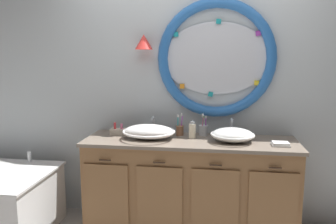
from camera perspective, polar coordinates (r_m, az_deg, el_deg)
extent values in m
cube|color=silver|center=(3.35, 4.36, 3.77)|extent=(6.40, 0.08, 2.60)
ellipsoid|color=silver|center=(3.27, 8.01, 8.81)|extent=(1.01, 0.02, 0.67)
torus|color=#2866B7|center=(3.27, 8.01, 8.81)|extent=(1.11, 0.10, 1.11)
cube|color=teal|center=(3.29, 16.91, 9.13)|extent=(0.05, 0.01, 0.05)
cube|color=purple|center=(3.28, 14.80, 12.56)|extent=(0.05, 0.01, 0.05)
cube|color=teal|center=(3.27, 8.43, 14.71)|extent=(0.05, 0.01, 0.05)
cube|color=teal|center=(3.29, 1.33, 12.80)|extent=(0.05, 0.01, 0.05)
cube|color=red|center=(3.30, -0.90, 8.85)|extent=(0.05, 0.01, 0.05)
cube|color=orange|center=(3.29, 2.38, 4.31)|extent=(0.05, 0.01, 0.05)
cube|color=teal|center=(3.28, 7.11, 2.95)|extent=(0.05, 0.01, 0.05)
cube|color=yellow|center=(3.29, 14.56, 4.71)|extent=(0.04, 0.01, 0.04)
cylinder|color=#4C3823|center=(3.32, -3.87, 11.89)|extent=(0.02, 0.09, 0.02)
cone|color=red|center=(3.27, -4.06, 11.57)|extent=(0.17, 0.17, 0.14)
cube|color=olive|center=(3.24, 3.63, -12.39)|extent=(1.87, 0.56, 0.85)
cube|color=gray|center=(3.11, 3.71, -4.86)|extent=(1.91, 0.60, 0.03)
cube|color=gray|center=(3.39, 4.08, -4.96)|extent=(1.87, 0.02, 0.11)
cube|color=olive|center=(3.13, -10.20, -14.23)|extent=(0.39, 0.02, 0.64)
cylinder|color=#422D1E|center=(2.99, -10.47, -7.90)|extent=(0.10, 0.01, 0.01)
cube|color=olive|center=(3.02, -1.44, -14.96)|extent=(0.39, 0.02, 0.64)
cylinder|color=#422D1E|center=(2.88, -1.52, -8.44)|extent=(0.10, 0.01, 0.01)
cube|color=olive|center=(2.98, 7.78, -15.37)|extent=(0.39, 0.02, 0.64)
cylinder|color=#422D1E|center=(2.84, 7.95, -8.78)|extent=(0.10, 0.01, 0.01)
cube|color=olive|center=(3.02, 17.04, -15.41)|extent=(0.39, 0.02, 0.64)
cylinder|color=#422D1E|center=(2.88, 17.42, -8.89)|extent=(0.10, 0.01, 0.01)
cylinder|color=silver|center=(3.71, -22.12, -6.91)|extent=(0.04, 0.04, 0.11)
ellipsoid|color=white|center=(3.11, -3.20, -3.30)|extent=(0.46, 0.27, 0.13)
torus|color=white|center=(3.11, -3.20, -3.24)|extent=(0.48, 0.48, 0.02)
cylinder|color=silver|center=(3.11, -3.20, -3.24)|extent=(0.03, 0.03, 0.01)
ellipsoid|color=white|center=(3.05, 10.70, -3.77)|extent=(0.37, 0.29, 0.12)
torus|color=white|center=(3.05, 10.70, -3.71)|extent=(0.39, 0.39, 0.02)
cylinder|color=silver|center=(3.05, 10.70, -3.71)|extent=(0.03, 0.03, 0.01)
cylinder|color=silver|center=(3.35, -2.38, -3.36)|extent=(0.05, 0.05, 0.02)
cylinder|color=silver|center=(3.33, -2.39, -2.07)|extent=(0.02, 0.02, 0.13)
sphere|color=silver|center=(3.32, -2.40, -0.93)|extent=(0.03, 0.03, 0.03)
cylinder|color=silver|center=(3.27, -2.57, -1.10)|extent=(0.02, 0.10, 0.02)
cylinder|color=silver|center=(3.36, -3.72, -2.98)|extent=(0.04, 0.04, 0.06)
cylinder|color=silver|center=(3.33, -1.03, -3.07)|extent=(0.04, 0.04, 0.06)
cube|color=silver|center=(3.35, -3.73, -2.41)|extent=(0.05, 0.01, 0.01)
cube|color=silver|center=(3.33, -1.04, -2.49)|extent=(0.05, 0.01, 0.01)
cylinder|color=silver|center=(3.30, 10.51, -3.72)|extent=(0.05, 0.05, 0.02)
cylinder|color=silver|center=(3.28, 10.55, -2.39)|extent=(0.02, 0.02, 0.14)
sphere|color=silver|center=(3.27, 10.59, -1.23)|extent=(0.03, 0.03, 0.03)
cylinder|color=silver|center=(3.22, 10.62, -1.39)|extent=(0.02, 0.10, 0.02)
cylinder|color=silver|center=(3.29, 8.90, -3.34)|extent=(0.04, 0.04, 0.06)
cylinder|color=silver|center=(3.30, 12.14, -3.41)|extent=(0.04, 0.04, 0.06)
cube|color=silver|center=(3.28, 8.91, -2.77)|extent=(0.05, 0.01, 0.01)
cube|color=silver|center=(3.29, 12.16, -2.84)|extent=(0.05, 0.01, 0.01)
cylinder|color=#996647|center=(3.25, 1.98, -3.11)|extent=(0.07, 0.07, 0.09)
torus|color=#996647|center=(3.24, 1.99, -2.34)|extent=(0.08, 0.08, 0.01)
cylinder|color=purple|center=(3.24, 2.28, -2.16)|extent=(0.02, 0.03, 0.17)
cube|color=white|center=(3.22, 2.29, -0.45)|extent=(0.02, 0.02, 0.03)
cylinder|color=#19ADB2|center=(3.25, 1.65, -2.26)|extent=(0.01, 0.02, 0.16)
cube|color=white|center=(3.23, 1.66, -0.66)|extent=(0.02, 0.02, 0.02)
cylinder|color=silver|center=(3.25, 5.89, -3.09)|extent=(0.08, 0.08, 0.10)
torus|color=silver|center=(3.24, 5.91, -2.26)|extent=(0.09, 0.09, 0.01)
cylinder|color=purple|center=(3.25, 6.29, -2.38)|extent=(0.01, 0.02, 0.15)
cube|color=white|center=(3.23, 6.32, -0.85)|extent=(0.02, 0.02, 0.02)
cylinder|color=green|center=(3.26, 5.78, -2.16)|extent=(0.03, 0.02, 0.17)
cube|color=white|center=(3.24, 5.81, -0.46)|extent=(0.02, 0.02, 0.02)
cylinder|color=pink|center=(3.23, 5.74, -2.31)|extent=(0.03, 0.04, 0.17)
cube|color=white|center=(3.21, 5.77, -0.65)|extent=(0.02, 0.02, 0.03)
cylinder|color=#EFE5C6|center=(3.14, 4.07, -3.18)|extent=(0.07, 0.07, 0.13)
cylinder|color=silver|center=(3.12, 4.09, -1.80)|extent=(0.04, 0.04, 0.02)
cylinder|color=silver|center=(3.10, 4.07, -1.61)|extent=(0.01, 0.04, 0.01)
cube|color=white|center=(3.03, 18.24, -5.24)|extent=(0.15, 0.12, 0.02)
cube|color=white|center=(3.03, 18.26, -4.95)|extent=(0.14, 0.11, 0.02)
cube|color=beige|center=(3.33, -8.27, -3.25)|extent=(0.15, 0.09, 0.05)
cylinder|color=#E0383D|center=(3.32, -8.84, -2.26)|extent=(0.02, 0.02, 0.06)
cylinder|color=pink|center=(3.31, -7.74, -2.38)|extent=(0.02, 0.02, 0.05)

